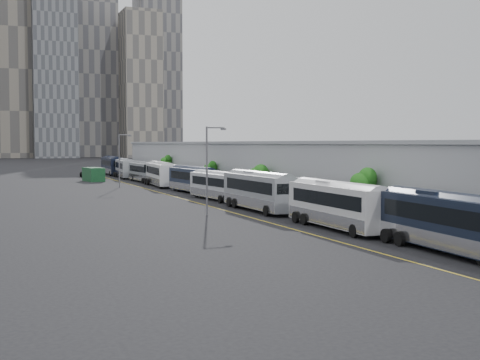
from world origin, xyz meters
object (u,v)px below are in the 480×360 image
bus_8 (126,170)px  street_lamp_near (209,164)px  bus_3 (260,194)px  bus_9 (112,167)px  bus_2 (338,209)px  street_lamp_far (120,157)px  bus_6 (161,176)px  bus_1 (448,227)px  bus_5 (193,182)px  suv (88,174)px  bus_7 (144,173)px  bus_4 (218,188)px  shipping_container (93,174)px

bus_8 → street_lamp_near: bearing=-90.6°
bus_3 → bus_9: 83.28m
bus_3 → street_lamp_near: 7.23m
bus_2 → street_lamp_far: 57.09m
street_lamp_near → bus_6: bearing=81.4°
bus_6 → bus_1: bearing=-85.1°
bus_1 → bus_6: bearing=93.9°
bus_5 → suv: bus_5 is taller
bus_2 → bus_7: size_ratio=1.05×
bus_3 → street_lamp_near: size_ratio=1.61×
bus_4 → shipping_container: 46.84m
bus_1 → bus_8: 97.43m
bus_3 → bus_7: 54.45m
bus_6 → suv: (-6.62, 32.92, -0.97)m
bus_3 → street_lamp_near: street_lamp_near is taller
street_lamp_near → suv: size_ratio=1.70×
street_lamp_near → bus_1: bearing=-75.0°
bus_6 → street_lamp_near: size_ratio=1.60×
shipping_container → street_lamp_far: bearing=-94.1°
bus_1 → shipping_container: 88.97m
bus_3 → bus_8: (0.30, 68.96, -0.07)m
bus_7 → street_lamp_near: size_ratio=1.46×
street_lamp_near → bus_5: bearing=75.7°
bus_5 → bus_1: bearing=-94.3°
bus_6 → suv: bus_6 is taller
shipping_container → suv: size_ratio=1.17×
bus_4 → bus_9: 69.36m
bus_1 → bus_2: 12.79m
bus_2 → bus_3: size_ratio=0.96×
suv → bus_2: bearing=-94.3°
bus_3 → bus_7: bus_3 is taller
bus_5 → street_lamp_far: 16.83m
bus_4 → bus_8: bus_8 is taller
bus_5 → suv: 49.03m
bus_6 → bus_9: bearing=94.6°
bus_3 → bus_5: 26.10m
bus_1 → street_lamp_far: size_ratio=1.60×
bus_5 → bus_7: bus_5 is taller
shipping_container → bus_4: bearing=-88.2°
bus_8 → bus_9: bus_9 is taller
street_lamp_far → bus_4: bearing=-76.4°
bus_3 → bus_9: (0.29, 83.28, 0.03)m
street_lamp_far → bus_9: bearing=81.3°
street_lamp_near → shipping_container: size_ratio=1.45×
bus_8 → bus_7: bearing=-84.2°
bus_4 → bus_5: bus_5 is taller
bus_7 → bus_9: (-0.33, 28.83, 0.19)m
shipping_container → bus_1: bearing=-92.3°
bus_1 → bus_6: size_ratio=0.97×
bus_5 → bus_4: bearing=-97.3°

